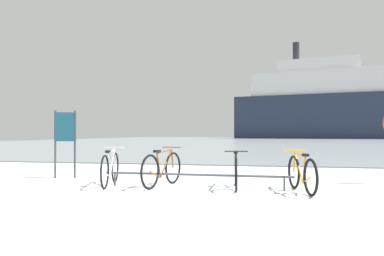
% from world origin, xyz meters
% --- Properties ---
extents(ground, '(80.00, 132.00, 0.08)m').
position_xyz_m(ground, '(0.00, 53.90, -0.04)').
color(ground, silver).
extents(bike_rack, '(4.05, 0.12, 0.31)m').
position_xyz_m(bike_rack, '(-0.62, 4.22, 0.27)').
color(bike_rack, '#4C5156').
rests_on(bike_rack, ground).
extents(bicycle_0, '(0.53, 1.75, 0.84)m').
position_xyz_m(bicycle_0, '(-2.52, 4.20, 0.38)').
color(bicycle_0, black).
rests_on(bicycle_0, ground).
extents(bicycle_1, '(0.53, 1.72, 0.85)m').
position_xyz_m(bicycle_1, '(-1.37, 4.32, 0.38)').
color(bicycle_1, black).
rests_on(bicycle_1, ground).
extents(bicycle_2, '(0.46, 1.69, 0.81)m').
position_xyz_m(bicycle_2, '(0.23, 4.35, 0.37)').
color(bicycle_2, black).
rests_on(bicycle_2, ground).
extents(bicycle_3, '(0.57, 1.62, 0.81)m').
position_xyz_m(bicycle_3, '(1.53, 4.09, 0.37)').
color(bicycle_3, black).
rests_on(bicycle_3, ground).
extents(info_sign, '(0.54, 0.20, 1.75)m').
position_xyz_m(info_sign, '(-4.27, 5.31, 1.17)').
color(info_sign, '#33383D').
rests_on(info_sign, ground).
extents(ferry_ship, '(41.54, 16.93, 23.10)m').
position_xyz_m(ferry_ship, '(12.17, 89.67, 7.75)').
color(ferry_ship, '#232D47').
rests_on(ferry_ship, ground).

